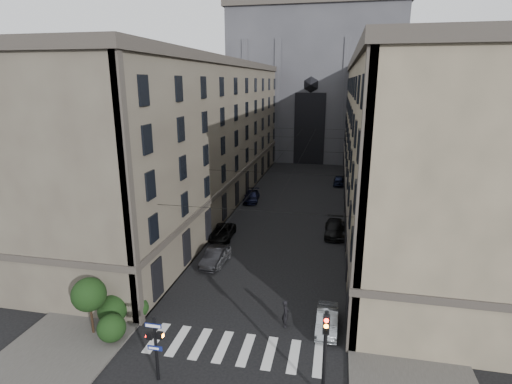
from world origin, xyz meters
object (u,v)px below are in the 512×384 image
Objects in this scene: traffic_light_right at (325,345)px; car_right_far at (339,180)px; car_left_midnear at (215,257)px; car_right_midfar at (335,229)px; car_right_midnear at (338,230)px; pedestrian_signal_left at (156,344)px; gothic_tower at (315,73)px; car_left_near at (218,256)px; car_left_midfar at (223,232)px; car_right_near at (327,320)px; pedestrian at (285,313)px; car_left_far at (252,196)px.

car_right_far is (0.60, 46.02, -2.55)m from traffic_light_right.
car_left_midnear is 0.86× the size of car_right_midfar.
pedestrian_signal_left is at bearing -113.83° from car_right_midnear.
gothic_tower is at bearing 87.26° from pedestrian_signal_left.
car_left_near is 0.85× the size of car_left_midfar.
car_right_midnear is (6.20, -49.34, -17.13)m from gothic_tower.
car_left_near is 0.99× the size of car_right_near.
pedestrian_signal_left is 26.05m from car_right_midnear.
gothic_tower is at bearing 87.89° from car_left_midnear.
pedestrian_signal_left is 9.17m from pedestrian.
pedestrian reaches higher than car_right_midnear.
car_right_far is (12.06, 25.48, 0.08)m from car_left_midfar.
gothic_tower reaches higher than car_right_midfar.
traffic_light_right is at bearing -88.26° from car_right_far.
car_left_near is (-1.05, 14.94, -1.64)m from pedestrian_signal_left.
pedestrian_signal_left is at bearing -80.33° from car_left_near.
car_right_midnear is at bearing 88.55° from traffic_light_right.
gothic_tower is 29.74× the size of pedestrian.
car_left_near is at bearing 50.38° from car_left_midnear.
car_left_midnear reaches higher than car_right_midnear.
pedestrian is (-3.02, -17.66, 0.23)m from car_right_midfar.
traffic_light_right is 1.29× the size of car_right_near.
car_right_far is at bearing 73.45° from car_left_midnear.
car_right_midnear is at bearing -87.51° from car_right_far.
car_right_near is (10.40, -7.92, -0.07)m from car_left_midnear.
car_left_midfar is 18.25m from car_right_near.
car_right_midnear is at bearing 68.06° from pedestrian_signal_left.
car_right_far is 40.08m from pedestrian.
pedestrian is (7.38, -8.44, 0.29)m from car_left_near.
car_right_far is at bearing 89.57° from car_right_midfar.
gothic_tower is 69.08m from car_right_near.
car_right_midnear is at bearing -82.84° from gothic_tower.
gothic_tower is 12.15× the size of car_left_far.
car_left_far is 30.18m from car_right_near.
gothic_tower is 13.43× the size of car_right_far.
car_left_midfar is 28.20m from car_right_far.
pedestrian is at bearing -44.57° from car_left_midnear.
car_right_midnear is (9.71, 24.11, -1.65)m from pedestrian_signal_left.
gothic_tower is 55.54m from car_left_midfar.
car_left_midnear is at bearing 36.14° from pedestrian.
gothic_tower reaches higher than car_right_far.
car_right_far reaches higher than car_right_near.
car_right_far is (11.90, 11.69, 0.04)m from car_left_far.
pedestrian_signal_left is (-3.51, -73.46, -15.48)m from gothic_tower.
car_left_midnear is 0.94× the size of car_left_midfar.
car_right_far is at bearing -77.08° from gothic_tower.
car_left_midnear is at bearing -92.97° from car_left_far.
car_right_far is (10.99, 31.75, 0.00)m from car_left_midnear.
car_right_midfar is at bearing 12.58° from car_left_midfar.
traffic_light_right is 23.66m from car_left_midfar.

